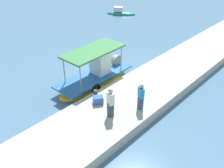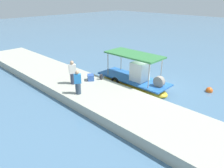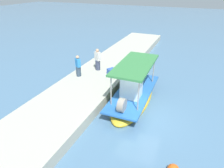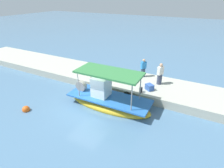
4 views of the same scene
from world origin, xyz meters
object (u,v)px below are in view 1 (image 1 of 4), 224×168
object	(u,v)px
fisherman_by_crate	(110,104)
moored_boat_mid	(121,13)
fisherman_near_bollard	(141,98)
cargo_crate	(98,100)
marker_buoy	(107,50)
main_fishing_boat	(96,78)
mooring_bollard	(95,93)

from	to	relation	value
fisherman_by_crate	moored_boat_mid	xyz separation A→B (m)	(17.01, 13.97, -1.29)
fisherman_near_bollard	cargo_crate	xyz separation A→B (m)	(-1.29, 2.16, -0.51)
cargo_crate	fisherman_by_crate	bearing A→B (deg)	-105.57
fisherman_by_crate	moored_boat_mid	bearing A→B (deg)	39.39
fisherman_by_crate	marker_buoy	distance (m)	10.27
marker_buoy	moored_boat_mid	world-z (taller)	moored_boat_mid
moored_boat_mid	marker_buoy	bearing A→B (deg)	-144.95
main_fishing_boat	fisherman_by_crate	size ratio (longest dim) A/B	3.51
fisherman_near_bollard	mooring_bollard	distance (m)	3.01
main_fishing_boat	marker_buoy	world-z (taller)	main_fishing_boat
cargo_crate	moored_boat_mid	world-z (taller)	cargo_crate
mooring_bollard	marker_buoy	xyz separation A→B (m)	(6.44, 5.09, -0.74)
fisherman_near_bollard	mooring_bollard	size ratio (longest dim) A/B	4.09
mooring_bollard	moored_boat_mid	size ratio (longest dim) A/B	0.10
fisherman_near_bollard	marker_buoy	size ratio (longest dim) A/B	3.18
fisherman_near_bollard	moored_boat_mid	world-z (taller)	fisherman_near_bollard
fisherman_by_crate	mooring_bollard	size ratio (longest dim) A/B	4.43
mooring_bollard	cargo_crate	distance (m)	0.81
fisherman_near_bollard	marker_buoy	world-z (taller)	fisherman_near_bollard
fisherman_by_crate	marker_buoy	world-z (taller)	fisherman_by_crate
marker_buoy	fisherman_near_bollard	bearing A→B (deg)	-125.23
fisherman_near_bollard	fisherman_by_crate	bearing A→B (deg)	154.47
fisherman_by_crate	moored_boat_mid	world-z (taller)	fisherman_by_crate
main_fishing_boat	marker_buoy	distance (m)	5.69
fisherman_near_bollard	fisherman_by_crate	xyz separation A→B (m)	(-1.67, 0.80, 0.06)
mooring_bollard	marker_buoy	size ratio (longest dim) A/B	0.78
moored_boat_mid	main_fishing_boat	bearing A→B (deg)	-144.99
main_fishing_boat	mooring_bollard	bearing A→B (deg)	-134.24
main_fishing_boat	fisherman_near_bollard	xyz separation A→B (m)	(-0.94, -4.68, 0.91)
fisherman_by_crate	marker_buoy	bearing A→B (deg)	44.46
moored_boat_mid	fisherman_near_bollard	bearing A→B (deg)	-136.10
main_fishing_boat	moored_boat_mid	xyz separation A→B (m)	(14.40, 10.09, -0.33)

